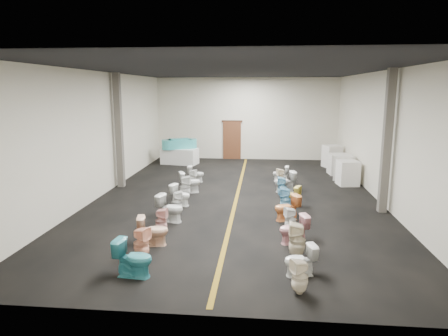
{
  "coord_description": "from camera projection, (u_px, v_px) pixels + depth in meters",
  "views": [
    {
      "loc": [
        0.88,
        -14.24,
        3.86
      ],
      "look_at": [
        -0.58,
        1.0,
        0.84
      ],
      "focal_mm": 32.0,
      "sensor_mm": 36.0,
      "label": 1
    }
  ],
  "objects": [
    {
      "name": "appliance_crate_d",
      "position": [
        332.0,
        156.0,
        20.04
      ],
      "size": [
        1.0,
        1.0,
        1.11
      ],
      "primitive_type": "cube",
      "rotation": [
        0.0,
        0.0,
        0.35
      ],
      "color": "silver",
      "rests_on": "floor"
    },
    {
      "name": "wall_front",
      "position": [
        207.0,
        190.0,
        6.49
      ],
      "size": [
        10.0,
        0.0,
        10.0
      ],
      "primitive_type": "plane",
      "rotation": [
        -1.57,
        0.0,
        0.0
      ],
      "color": "beige",
      "rests_on": "ground"
    },
    {
      "name": "toilet_right_2",
      "position": [
        297.0,
        240.0,
        9.24
      ],
      "size": [
        0.41,
        0.4,
        0.85
      ],
      "primitive_type": "imported",
      "rotation": [
        0.0,
        0.0,
        -1.61
      ],
      "color": "beige",
      "rests_on": "floor"
    },
    {
      "name": "toilet_left_4",
      "position": [
        170.0,
        208.0,
        11.8
      ],
      "size": [
        0.88,
        0.62,
        0.81
      ],
      "primitive_type": "imported",
      "rotation": [
        0.0,
        0.0,
        1.34
      ],
      "color": "silver",
      "rests_on": "floor"
    },
    {
      "name": "column_left",
      "position": [
        119.0,
        131.0,
        15.72
      ],
      "size": [
        0.25,
        0.25,
        4.5
      ],
      "primitive_type": "cube",
      "color": "#59544C",
      "rests_on": "floor"
    },
    {
      "name": "wall_left",
      "position": [
        103.0,
        134.0,
        14.77
      ],
      "size": [
        0.0,
        16.0,
        16.0
      ],
      "primitive_type": "plane",
      "rotation": [
        1.57,
        0.0,
        1.57
      ],
      "color": "beige",
      "rests_on": "ground"
    },
    {
      "name": "toilet_left_8",
      "position": [
        190.0,
        182.0,
        15.11
      ],
      "size": [
        0.91,
        0.72,
        0.82
      ],
      "primitive_type": "imported",
      "rotation": [
        0.0,
        0.0,
        1.94
      ],
      "color": "silver",
      "rests_on": "floor"
    },
    {
      "name": "ceiling",
      "position": [
        238.0,
        71.0,
        13.86
      ],
      "size": [
        16.0,
        16.0,
        0.0
      ],
      "primitive_type": "plane",
      "rotation": [
        3.14,
        0.0,
        0.0
      ],
      "color": "black",
      "rests_on": "ground"
    },
    {
      "name": "wall_right",
      "position": [
        381.0,
        137.0,
        13.83
      ],
      "size": [
        0.0,
        16.0,
        16.0
      ],
      "primitive_type": "plane",
      "rotation": [
        1.57,
        0.0,
        -1.57
      ],
      "color": "beige",
      "rests_on": "ground"
    },
    {
      "name": "toilet_left_9",
      "position": [
        192.0,
        178.0,
        16.11
      ],
      "size": [
        0.37,
        0.37,
        0.7
      ],
      "primitive_type": "imported",
      "rotation": [
        0.0,
        0.0,
        1.39
      ],
      "color": "white",
      "rests_on": "floor"
    },
    {
      "name": "toilet_right_10",
      "position": [
        281.0,
        177.0,
        16.16
      ],
      "size": [
        0.41,
        0.4,
        0.72
      ],
      "primitive_type": "imported",
      "rotation": [
        0.0,
        0.0,
        -1.29
      ],
      "color": "#F1E1C1",
      "rests_on": "floor"
    },
    {
      "name": "floor",
      "position": [
        237.0,
        196.0,
        14.73
      ],
      "size": [
        16.0,
        16.0,
        0.0
      ],
      "primitive_type": "plane",
      "color": "black",
      "rests_on": "ground"
    },
    {
      "name": "toilet_right_8",
      "position": [
        282.0,
        187.0,
        14.45
      ],
      "size": [
        0.37,
        0.36,
        0.76
      ],
      "primitive_type": "imported",
      "rotation": [
        0.0,
        0.0,
        -1.63
      ],
      "color": "#74B6D6",
      "rests_on": "floor"
    },
    {
      "name": "toilet_left_1",
      "position": [
        141.0,
        243.0,
        9.15
      ],
      "size": [
        0.46,
        0.46,
        0.78
      ],
      "primitive_type": "imported",
      "rotation": [
        0.0,
        0.0,
        1.21
      ],
      "color": "#FEB391",
      "rests_on": "floor"
    },
    {
      "name": "toilet_left_0",
      "position": [
        134.0,
        258.0,
        8.31
      ],
      "size": [
        0.83,
        0.53,
        0.81
      ],
      "primitive_type": "imported",
      "rotation": [
        0.0,
        0.0,
        1.47
      ],
      "color": "teal",
      "rests_on": "floor"
    },
    {
      "name": "toilet_left_6",
      "position": [
        180.0,
        195.0,
        13.46
      ],
      "size": [
        0.8,
        0.62,
        0.71
      ],
      "primitive_type": "imported",
      "rotation": [
        0.0,
        0.0,
        1.21
      ],
      "color": "white",
      "rests_on": "floor"
    },
    {
      "name": "toilet_right_3",
      "position": [
        294.0,
        229.0,
        10.1
      ],
      "size": [
        0.83,
        0.61,
        0.75
      ],
      "primitive_type": "imported",
      "rotation": [
        0.0,
        0.0,
        -1.29
      ],
      "color": "#D69399",
      "rests_on": "floor"
    },
    {
      "name": "toilet_right_5",
      "position": [
        287.0,
        208.0,
        11.91
      ],
      "size": [
        0.87,
        0.7,
        0.78
      ],
      "primitive_type": "imported",
      "rotation": [
        0.0,
        0.0,
        -1.16
      ],
      "color": "#E58745",
      "rests_on": "floor"
    },
    {
      "name": "toilet_right_4",
      "position": [
        291.0,
        220.0,
        10.93
      ],
      "size": [
        0.39,
        0.39,
        0.7
      ],
      "primitive_type": "imported",
      "rotation": [
        0.0,
        0.0,
        -1.32
      ],
      "color": "white",
      "rests_on": "floor"
    },
    {
      "name": "appliance_crate_b",
      "position": [
        343.0,
        167.0,
        17.32
      ],
      "size": [
        0.91,
        0.91,
        1.08
      ],
      "primitive_type": "cube",
      "rotation": [
        0.0,
        0.0,
        -0.18
      ],
      "color": "silver",
      "rests_on": "floor"
    },
    {
      "name": "toilet_right_6",
      "position": [
        286.0,
        200.0,
        12.7
      ],
      "size": [
        0.41,
        0.4,
        0.81
      ],
      "primitive_type": "imported",
      "rotation": [
        0.0,
        0.0,
        -1.66
      ],
      "color": "#6AAFD1",
      "rests_on": "floor"
    },
    {
      "name": "toilet_right_9",
      "position": [
        285.0,
        182.0,
        15.21
      ],
      "size": [
        0.87,
        0.62,
        0.81
      ],
      "primitive_type": "imported",
      "rotation": [
        0.0,
        0.0,
        -1.34
      ],
      "color": "silver",
      "rests_on": "floor"
    },
    {
      "name": "appliance_crate_c",
      "position": [
        338.0,
        164.0,
        18.38
      ],
      "size": [
        0.91,
        0.91,
        0.95
      ],
      "primitive_type": "cube",
      "rotation": [
        0.0,
        0.0,
        0.1
      ],
      "color": "silver",
      "rests_on": "floor"
    },
    {
      "name": "toilet_left_2",
      "position": [
        153.0,
        231.0,
        9.99
      ],
      "size": [
        0.82,
        0.57,
        0.77
      ],
      "primitive_type": "imported",
      "rotation": [
        0.0,
        0.0,
        1.76
      ],
      "color": "#EBB692",
      "rests_on": "floor"
    },
    {
      "name": "toilet_left_3",
      "position": [
        161.0,
        221.0,
        10.81
      ],
      "size": [
        0.33,
        0.33,
        0.71
      ],
      "primitive_type": "imported",
      "rotation": [
        0.0,
        0.0,
        1.55
      ],
      "color": "#D79C94",
      "rests_on": "floor"
    },
    {
      "name": "door_frame",
      "position": [
        232.0,
        121.0,
        22.16
      ],
      "size": [
        1.15,
        0.08,
        0.1
      ],
      "primitive_type": "cube",
      "color": "#331C11",
      "rests_on": "back_door"
    },
    {
      "name": "display_table",
      "position": [
        180.0,
        156.0,
        20.96
      ],
      "size": [
        1.99,
        1.26,
        0.82
      ],
      "primitive_type": "cube",
      "rotation": [
        0.0,
        0.0,
        -0.2
      ],
      "color": "white",
      "rests_on": "floor"
    },
    {
      "name": "aisle_stripe",
      "position": [
        237.0,
        196.0,
        14.73
      ],
      "size": [
        0.12,
        15.6,
        0.01
      ],
      "primitive_type": "cube",
      "color": "#7E5D12",
      "rests_on": "floor"
    },
    {
      "name": "toilet_right_11",
      "position": [
        281.0,
        174.0,
        16.96
      ],
      "size": [
        0.71,
        0.46,
        0.68
      ],
      "primitive_type": "imported",
      "rotation": [
        0.0,
        0.0,
        -1.7
      ],
      "color": "white",
      "rests_on": "floor"
    },
    {
      "name": "toilet_left_10",
      "position": [
        196.0,
        174.0,
        16.9
      ],
      "size": [
        0.7,
        0.42,
        0.69
      ],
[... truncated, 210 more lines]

